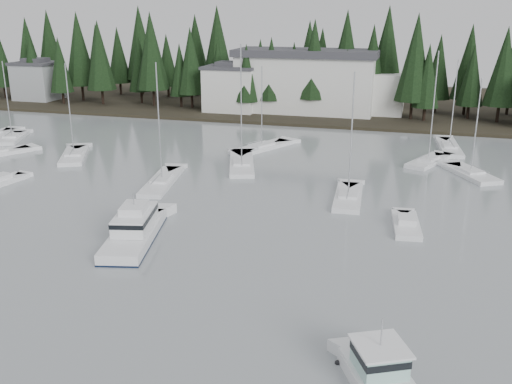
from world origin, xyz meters
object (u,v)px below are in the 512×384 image
at_px(house_west, 232,88).
at_px(house_far_west, 38,80).
at_px(sailboat_8, 348,199).
at_px(runabout_1, 406,226).
at_px(sailboat_13, 428,162).
at_px(sailboat_9, 162,183).
at_px(harbor_inn, 318,82).
at_px(cabin_cruiser_center, 135,232).
at_px(sailboat_3, 470,175).
at_px(sailboat_0, 262,149).
at_px(sailboat_1, 242,165).
at_px(sailboat_4, 449,149).
at_px(sailboat_12, 13,139).
at_px(sailboat_10, 74,157).
at_px(runabout_0, 2,182).

height_order(house_west, house_far_west, house_west).
xyz_separation_m(sailboat_8, runabout_1, (5.85, -6.34, 0.06)).
bearing_deg(sailboat_13, sailboat_9, 145.27).
bearing_deg(harbor_inn, house_far_west, -178.65).
bearing_deg(runabout_1, cabin_cruiser_center, 106.20).
relative_size(house_west, sailboat_3, 0.82).
distance_m(house_west, sailboat_8, 51.08).
xyz_separation_m(sailboat_0, runabout_1, (19.88, -24.63, 0.08)).
relative_size(sailboat_3, sailboat_9, 0.85).
bearing_deg(cabin_cruiser_center, sailboat_1, -16.93).
bearing_deg(sailboat_13, sailboat_3, -109.47).
relative_size(sailboat_4, sailboat_8, 0.95).
distance_m(house_far_west, sailboat_9, 66.49).
height_order(sailboat_3, sailboat_12, sailboat_12).
bearing_deg(sailboat_0, harbor_inn, 21.01).
xyz_separation_m(house_west, cabin_cruiser_center, (10.83, -58.64, -3.97)).
bearing_deg(cabin_cruiser_center, sailboat_8, -58.86).
distance_m(house_west, sailboat_12, 38.28).
bearing_deg(sailboat_1, sailboat_4, -74.48).
xyz_separation_m(sailboat_10, runabout_0, (-1.14, -12.22, 0.07)).
relative_size(sailboat_0, runabout_1, 1.77).
distance_m(house_west, sailboat_0, 28.42).
bearing_deg(sailboat_13, cabin_cruiser_center, 167.88).
height_order(harbor_inn, sailboat_12, harbor_inn).
xyz_separation_m(harbor_inn, sailboat_13, (19.30, -29.89, -5.69)).
relative_size(sailboat_1, sailboat_10, 1.21).
xyz_separation_m(sailboat_0, sailboat_12, (-36.51, -4.39, 0.01)).
relative_size(sailboat_1, runabout_1, 2.27).
xyz_separation_m(cabin_cruiser_center, runabout_0, (-21.45, 10.34, -0.55)).
distance_m(sailboat_8, sailboat_9, 20.29).
relative_size(sailboat_4, runabout_1, 1.89).
relative_size(sailboat_1, sailboat_3, 1.29).
relative_size(house_far_west, cabin_cruiser_center, 0.77).
distance_m(harbor_inn, runabout_1, 56.12).
distance_m(house_west, house_far_west, 42.05).
relative_size(sailboat_9, runabout_1, 2.06).
xyz_separation_m(house_far_west, harbor_inn, (57.04, 1.34, 1.37)).
bearing_deg(sailboat_12, house_far_west, 7.35).
xyz_separation_m(sailboat_13, runabout_1, (-1.93, -23.18, 0.04)).
bearing_deg(runabout_1, sailboat_1, 45.82).
height_order(house_far_west, sailboat_10, sailboat_10).
bearing_deg(house_west, runabout_0, -102.40).
distance_m(sailboat_3, runabout_1, 19.87).
bearing_deg(harbor_inn, sailboat_9, -100.59).
distance_m(harbor_inn, cabin_cruiser_center, 62.33).
distance_m(runabout_0, runabout_1, 43.05).
bearing_deg(house_far_west, sailboat_0, -26.42).
bearing_deg(sailboat_0, sailboat_10, 142.58).
bearing_deg(sailboat_1, sailboat_3, -100.74).
distance_m(cabin_cruiser_center, sailboat_1, 24.49).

